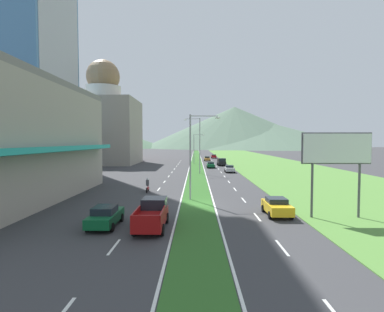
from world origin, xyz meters
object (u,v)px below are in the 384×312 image
car_0 (105,216)px  motorcycle_rider (148,186)px  street_lamp_mid (198,142)px  car_3 (211,165)px  car_1 (229,169)px  pickup_truck_0 (222,162)px  car_5 (214,156)px  pickup_truck_1 (152,215)px  office_tower (13,0)px  car_4 (277,206)px  car_2 (207,159)px  billboard_roadside (337,152)px  street_lamp_near (194,151)px  street_lamp_far (195,147)px

car_0 → motorcycle_rider: size_ratio=2.25×
street_lamp_mid → car_3: size_ratio=2.67×
car_1 → pickup_truck_0: (-0.18, 17.49, 0.23)m
car_5 → pickup_truck_1: size_ratio=0.79×
office_tower → street_lamp_mid: office_tower is taller
office_tower → motorcycle_rider: bearing=-38.9°
car_0 → pickup_truck_0: bearing=-13.2°
car_4 → motorcycle_rider: size_ratio=2.05×
car_2 → pickup_truck_0: pickup_truck_0 is taller
car_0 → car_5: car_0 is taller
car_3 → car_5: 41.46m
car_5 → pickup_truck_0: 34.43m
pickup_truck_0 → billboard_roadside: bearing=5.1°
car_4 → billboard_roadside: bearing=78.9°
car_0 → car_3: 52.03m
street_lamp_mid → pickup_truck_1: street_lamp_mid is taller
street_lamp_near → car_5: size_ratio=2.18×
street_lamp_near → street_lamp_mid: 26.84m
street_lamp_mid → car_4: bearing=-79.0°
car_2 → car_1: bearing=5.2°
street_lamp_far → pickup_truck_1: bearing=-92.7°
street_lamp_near → street_lamp_far: bearing=90.0°
street_lamp_far → billboard_roadside: bearing=-79.0°
car_2 → car_5: car_2 is taller
car_2 → car_0: bearing=-7.7°
pickup_truck_0 → car_0: bearing=-13.2°
car_2 → street_lamp_mid: bearing=-4.6°
car_4 → car_1: bearing=-179.8°
pickup_truck_0 → car_4: bearing=0.3°
street_lamp_mid → car_3: 14.99m
street_lamp_near → car_0: size_ratio=2.07×
pickup_truck_0 → car_2: bearing=-170.7°
car_4 → pickup_truck_1: 11.00m
street_lamp_mid → car_2: 40.06m
car_1 → pickup_truck_1: pickup_truck_1 is taller
office_tower → motorcycle_rider: size_ratio=35.19×
car_1 → car_4: (0.10, -36.76, 0.03)m
pickup_truck_0 → motorcycle_rider: 44.23m
street_lamp_mid → car_4: street_lamp_mid is taller
car_5 → car_3: bearing=-4.3°
car_1 → pickup_truck_0: bearing=-179.4°
street_lamp_mid → motorcycle_rider: bearing=-106.7°
street_lamp_far → pickup_truck_0: (6.98, -6.32, -3.92)m
car_2 → car_5: 15.68m
office_tower → billboard_roadside: office_tower is taller
office_tower → billboard_roadside: bearing=-37.8°
car_0 → car_4: 14.33m
street_lamp_near → car_1: (7.16, 29.83, -4.65)m
car_2 → pickup_truck_0: 19.31m
street_lamp_near → street_lamp_far: 53.64m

